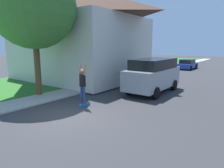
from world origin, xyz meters
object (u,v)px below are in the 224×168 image
Objects in this scene: suv_parked at (153,74)px; skateboarder at (83,83)px; car_down_street at (187,64)px; lawn_tree_near at (33,6)px; skateboard at (84,105)px.

suv_parked is 5.43m from skateboarder.
suv_parked reaches higher than car_down_street.
lawn_tree_near reaches higher than skateboarder.
suv_parked is 5.48m from skateboard.
lawn_tree_near is 21.56m from car_down_street.
car_down_street is at bearing 92.46° from skateboard.
car_down_street is 20.81m from skateboard.
lawn_tree_near is at bearing 179.39° from skateboarder.
suv_parked is at bearing 75.16° from skateboard.
suv_parked is 15.78m from car_down_street.
car_down_street is (3.02, 20.81, -4.75)m from lawn_tree_near.
lawn_tree_near is 8.51m from suv_parked.
skateboarder is at bearing -104.86° from suv_parked.
skateboarder is (3.89, -0.04, -4.11)m from lawn_tree_near.
car_down_street is at bearing 92.39° from skateboarder.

